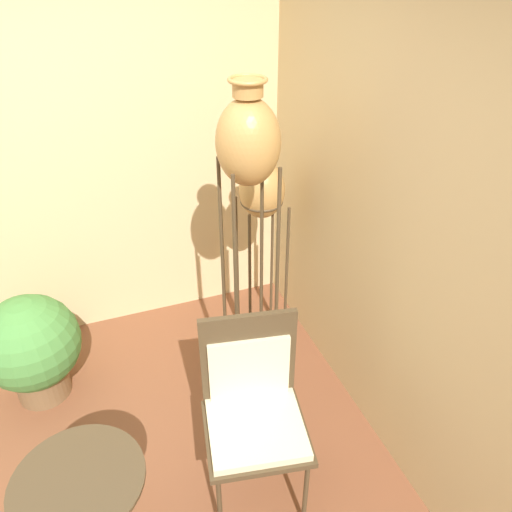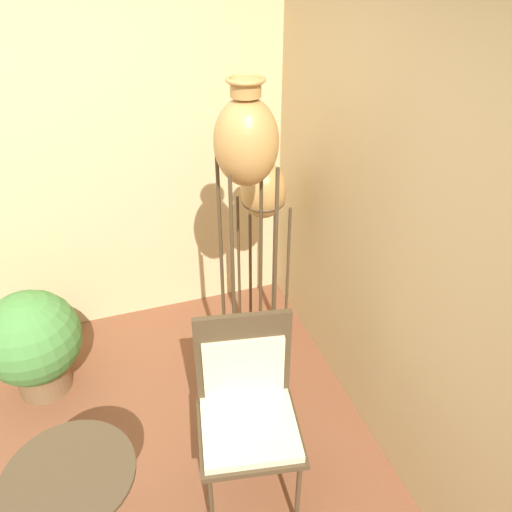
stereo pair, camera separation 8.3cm
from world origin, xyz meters
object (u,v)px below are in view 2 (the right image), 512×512
Objects in this scene: vase_stand_tall at (246,150)px; vase_stand_medium at (263,194)px; chair at (247,403)px; side_table at (77,501)px; potted_plant at (33,342)px.

vase_stand_tall reaches higher than vase_stand_medium.
chair is (-0.47, -1.11, -0.54)m from vase_stand_medium.
vase_stand_tall is 2.89× the size of side_table.
vase_stand_tall is at bearing -19.99° from potted_plant.
vase_stand_tall is 0.76m from vase_stand_medium.
chair is 1.53× the size of side_table.
vase_stand_medium is (0.27, 0.51, -0.50)m from vase_stand_tall.
vase_stand_tall is at bearing -117.83° from vase_stand_medium.
vase_stand_medium is at bearing 45.23° from side_table.
vase_stand_medium is at bearing 62.17° from vase_stand_tall.
vase_stand_medium is 1.36× the size of chair.
chair is at bearing -112.92° from vase_stand_medium.
side_table is (-1.28, -1.29, -0.64)m from vase_stand_medium.
vase_stand_tall is 1.71m from side_table.
vase_stand_medium reaches higher than potted_plant.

